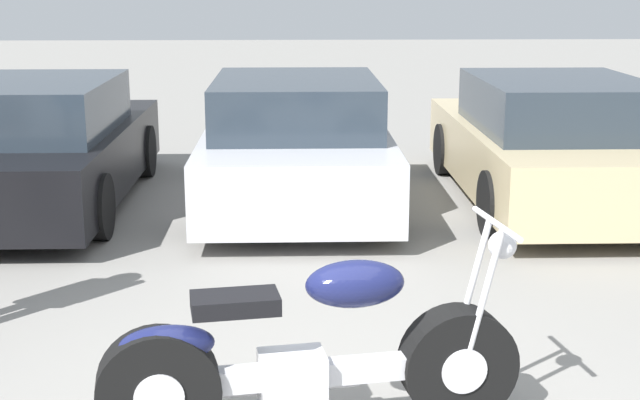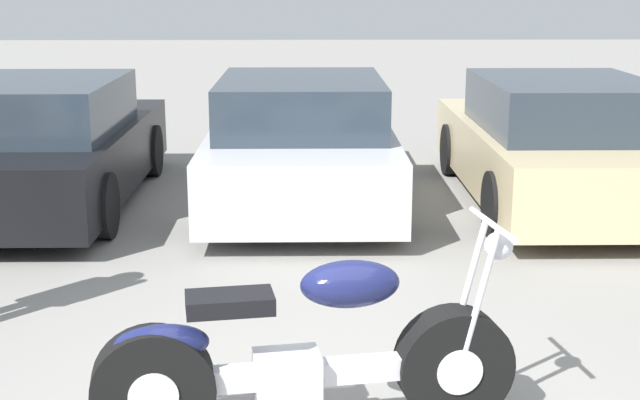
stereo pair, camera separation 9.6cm
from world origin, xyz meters
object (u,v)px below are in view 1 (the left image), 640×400
motorcycle (307,359)px  parked_car_silver (296,143)px  parked_car_champagne (551,143)px  parked_car_black (36,147)px

motorcycle → parked_car_silver: parked_car_silver is taller
parked_car_silver → parked_car_champagne: 2.68m
parked_car_champagne → parked_car_silver: bearing=177.5°
parked_car_silver → parked_car_champagne: (2.68, -0.12, 0.00)m
parked_car_silver → parked_car_champagne: same height
parked_car_silver → parked_car_black: bearing=-177.3°
parked_car_black → motorcycle: bearing=-60.8°
parked_car_champagne → parked_car_black: bearing=-179.9°
parked_car_black → parked_car_champagne: (5.36, 0.01, 0.00)m
motorcycle → parked_car_black: size_ratio=0.52×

